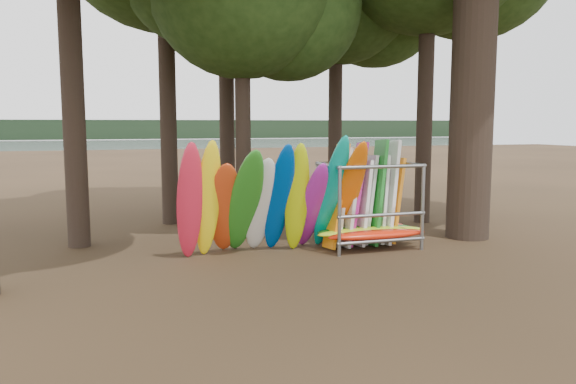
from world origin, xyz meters
name	(u,v)px	position (x,y,z in m)	size (l,w,h in m)	color
ground	(317,256)	(0.00, 0.00, 0.00)	(120.00, 120.00, 0.00)	#47331E
lake	(147,149)	(0.00, 60.00, 0.00)	(160.00, 160.00, 0.00)	gray
far_shore	(131,129)	(0.00, 110.00, 2.00)	(160.00, 4.00, 4.00)	black
kayak_row	(272,201)	(-0.98, 0.58, 1.32)	(4.64, 2.12, 3.08)	red
storage_rack	(368,208)	(1.63, 0.62, 1.02)	(2.93, 1.55, 2.79)	gray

